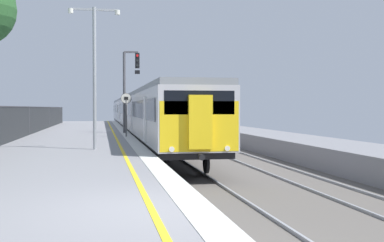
{
  "coord_description": "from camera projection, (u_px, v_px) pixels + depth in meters",
  "views": [
    {
      "loc": [
        -1.14,
        -8.06,
        1.64
      ],
      "look_at": [
        1.83,
        8.15,
        1.2
      ],
      "focal_mm": 46.48,
      "sensor_mm": 36.0,
      "label": 1
    }
  ],
  "objects": [
    {
      "name": "ground",
      "position": [
        322.0,
        237.0,
        8.66
      ],
      "size": [
        17.4,
        110.0,
        1.21
      ],
      "color": "gray"
    },
    {
      "name": "commuter_train_at_platform",
      "position": [
        137.0,
        112.0,
        45.9
      ],
      "size": [
        2.83,
        60.15,
        3.81
      ],
      "color": "#B7B7BC",
      "rests_on": "ground"
    },
    {
      "name": "signal_gantry",
      "position": [
        128.0,
        82.0,
        32.42
      ],
      "size": [
        1.1,
        0.24,
        5.35
      ],
      "color": "#47474C",
      "rests_on": "ground"
    },
    {
      "name": "speed_limit_sign",
      "position": [
        126.0,
        109.0,
        28.14
      ],
      "size": [
        0.59,
        0.08,
        2.48
      ],
      "color": "#59595B",
      "rests_on": "ground"
    },
    {
      "name": "platform_lamp_mid",
      "position": [
        95.0,
        66.0,
        19.52
      ],
      "size": [
        2.0,
        0.2,
        5.6
      ],
      "color": "#93999E",
      "rests_on": "ground"
    }
  ]
}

